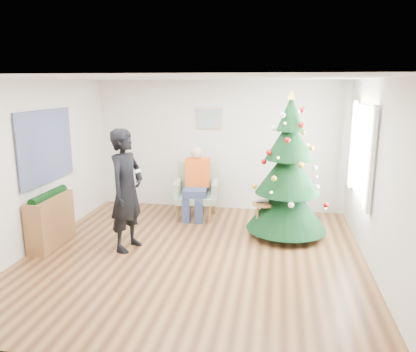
% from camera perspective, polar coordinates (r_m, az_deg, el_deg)
% --- Properties ---
extents(floor, '(5.00, 5.00, 0.00)m').
position_cam_1_polar(floor, '(6.20, -1.90, -11.15)').
color(floor, brown).
rests_on(floor, ground).
extents(ceiling, '(5.00, 5.00, 0.00)m').
position_cam_1_polar(ceiling, '(5.67, -2.10, 13.62)').
color(ceiling, white).
rests_on(ceiling, wall_back).
extents(wall_back, '(5.00, 0.00, 5.00)m').
position_cam_1_polar(wall_back, '(8.22, 1.60, 4.28)').
color(wall_back, silver).
rests_on(wall_back, floor).
extents(wall_front, '(5.00, 0.00, 5.00)m').
position_cam_1_polar(wall_front, '(3.49, -10.57, -7.89)').
color(wall_front, silver).
rests_on(wall_front, floor).
extents(wall_left, '(0.00, 5.00, 5.00)m').
position_cam_1_polar(wall_left, '(6.76, -23.21, 1.38)').
color(wall_left, silver).
rests_on(wall_left, floor).
extents(wall_right, '(0.00, 5.00, 5.00)m').
position_cam_1_polar(wall_right, '(5.83, 22.81, -0.27)').
color(wall_right, silver).
rests_on(wall_right, floor).
extents(window_panel, '(0.04, 1.30, 1.40)m').
position_cam_1_polar(window_panel, '(6.75, 20.90, 3.28)').
color(window_panel, white).
rests_on(window_panel, wall_right).
extents(curtains, '(0.05, 1.75, 1.50)m').
position_cam_1_polar(curtains, '(6.74, 20.65, 3.30)').
color(curtains, white).
rests_on(curtains, wall_right).
extents(christmas_tree, '(1.34, 1.34, 2.43)m').
position_cam_1_polar(christmas_tree, '(6.80, 11.21, 0.46)').
color(christmas_tree, '#3F2816').
rests_on(christmas_tree, floor).
extents(stool, '(0.39, 0.39, 0.59)m').
position_cam_1_polar(stool, '(6.94, 7.81, -5.97)').
color(stool, brown).
rests_on(stool, floor).
extents(laptop, '(0.38, 0.32, 0.03)m').
position_cam_1_polar(laptop, '(6.85, 7.89, -3.61)').
color(laptop, silver).
rests_on(laptop, stool).
extents(armchair, '(0.90, 0.84, 1.04)m').
position_cam_1_polar(armchair, '(7.83, -1.65, -2.98)').
color(armchair, gray).
rests_on(armchair, floor).
extents(seated_person, '(0.49, 0.69, 1.36)m').
position_cam_1_polar(seated_person, '(7.69, -1.69, -0.83)').
color(seated_person, navy).
rests_on(seated_person, armchair).
extents(standing_man, '(0.60, 0.77, 1.88)m').
position_cam_1_polar(standing_man, '(6.29, -11.39, -1.97)').
color(standing_man, black).
rests_on(standing_man, floor).
extents(game_controller, '(0.07, 0.13, 0.04)m').
position_cam_1_polar(game_controller, '(6.12, -9.87, 0.70)').
color(game_controller, white).
rests_on(game_controller, standing_man).
extents(console, '(0.33, 1.01, 0.80)m').
position_cam_1_polar(console, '(6.92, -21.24, -5.93)').
color(console, brown).
rests_on(console, floor).
extents(garland, '(0.14, 0.90, 0.14)m').
position_cam_1_polar(garland, '(6.80, -21.52, -2.57)').
color(garland, black).
rests_on(garland, console).
extents(tapestry, '(0.03, 1.50, 1.15)m').
position_cam_1_polar(tapestry, '(6.95, -21.78, 3.89)').
color(tapestry, black).
rests_on(tapestry, wall_left).
extents(framed_picture, '(0.52, 0.05, 0.42)m').
position_cam_1_polar(framed_picture, '(8.15, 0.18, 8.11)').
color(framed_picture, tan).
rests_on(framed_picture, wall_back).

